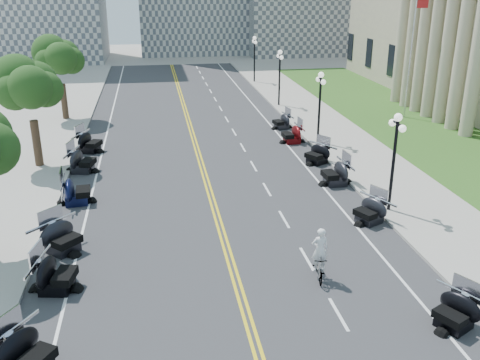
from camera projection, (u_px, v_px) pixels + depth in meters
name	position (u px, v px, depth m)	size (l,w,h in m)	color
ground	(232.00, 265.00, 21.97)	(160.00, 160.00, 0.00)	gray
road	(206.00, 180.00, 31.19)	(16.00, 90.00, 0.01)	#333335
centerline_yellow_a	(204.00, 180.00, 31.17)	(0.12, 90.00, 0.00)	yellow
centerline_yellow_b	(208.00, 180.00, 31.21)	(0.12, 90.00, 0.00)	yellow
edge_line_north	(312.00, 174.00, 32.17)	(0.12, 90.00, 0.00)	white
edge_line_south	(94.00, 187.00, 30.21)	(0.12, 90.00, 0.00)	white
lane_dash_5	(339.00, 314.00, 18.77)	(0.12, 2.00, 0.00)	white
lane_dash_6	(307.00, 259.00, 22.46)	(0.12, 2.00, 0.00)	white
lane_dash_7	(284.00, 219.00, 26.15)	(0.12, 2.00, 0.00)	white
lane_dash_8	(267.00, 189.00, 29.84)	(0.12, 2.00, 0.00)	white
lane_dash_9	(254.00, 166.00, 33.53)	(0.12, 2.00, 0.00)	white
lane_dash_10	(243.00, 147.00, 37.22)	(0.12, 2.00, 0.00)	white
lane_dash_11	(234.00, 132.00, 40.91)	(0.12, 2.00, 0.00)	white
lane_dash_12	(227.00, 119.00, 44.59)	(0.12, 2.00, 0.00)	white
lane_dash_13	(221.00, 108.00, 48.28)	(0.12, 2.00, 0.00)	white
lane_dash_14	(215.00, 99.00, 51.97)	(0.12, 2.00, 0.00)	white
lane_dash_15	(211.00, 91.00, 55.66)	(0.12, 2.00, 0.00)	white
lane_dash_16	(207.00, 84.00, 59.35)	(0.12, 2.00, 0.00)	white
lane_dash_17	(203.00, 78.00, 63.04)	(0.12, 2.00, 0.00)	white
lane_dash_18	(200.00, 72.00, 66.73)	(0.12, 2.00, 0.00)	white
lane_dash_19	(197.00, 67.00, 70.42)	(0.12, 2.00, 0.00)	white
sidewalk_north	(376.00, 169.00, 32.77)	(5.00, 90.00, 0.15)	#9E9991
sidewalk_south	(17.00, 190.00, 29.56)	(5.00, 90.00, 0.15)	#9E9991
lawn	(421.00, 130.00, 41.23)	(9.00, 60.00, 0.10)	#356023
street_lamp_2	(393.00, 163.00, 26.05)	(0.50, 1.20, 4.90)	black
street_lamp_3	(319.00, 108.00, 37.12)	(0.50, 1.20, 4.90)	black
street_lamp_4	(279.00, 78.00, 48.19)	(0.50, 1.20, 4.90)	black
street_lamp_5	(254.00, 59.00, 59.26)	(0.50, 1.20, 4.90)	black
flagpole	(410.00, 58.00, 43.24)	(1.10, 0.20, 10.00)	silver
tree_3	(30.00, 92.00, 31.67)	(4.80, 4.80, 9.20)	#235619
tree_4	(60.00, 62.00, 42.74)	(4.80, 4.80, 9.20)	#235619
motorcycle_n_4	(456.00, 310.00, 17.86)	(1.92, 1.92, 1.34)	black
motorcycle_n_6	(370.00, 209.00, 25.58)	(1.95, 1.95, 1.37)	black
motorcycle_n_7	(336.00, 172.00, 30.30)	(2.17, 2.17, 1.52)	black
motorcycle_n_8	(317.00, 153.00, 33.82)	(1.98, 1.98, 1.39)	black
motorcycle_n_9	(292.00, 133.00, 38.05)	(2.04, 2.04, 1.43)	#590A0C
motorcycle_n_10	(282.00, 120.00, 41.66)	(1.86, 1.86, 1.30)	black
motorcycle_s_4	(25.00, 352.00, 15.70)	(2.19, 2.19, 1.54)	black
motorcycle_s_5	(55.00, 272.00, 19.97)	(2.18, 2.18, 1.53)	black
motorcycle_s_6	(62.00, 236.00, 22.81)	(2.18, 2.18, 1.52)	black
motorcycle_s_7	(76.00, 189.00, 27.74)	(2.23, 2.23, 1.56)	black
motorcycle_s_8	(82.00, 160.00, 32.27)	(2.23, 2.23, 1.56)	black
motorcycle_s_9	(89.00, 141.00, 36.00)	(2.18, 2.18, 1.52)	black
bicycle	(319.00, 267.00, 20.85)	(0.49, 1.74, 1.04)	#A51414
cyclist_rider	(321.00, 234.00, 20.34)	(0.66, 0.44, 1.82)	silver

